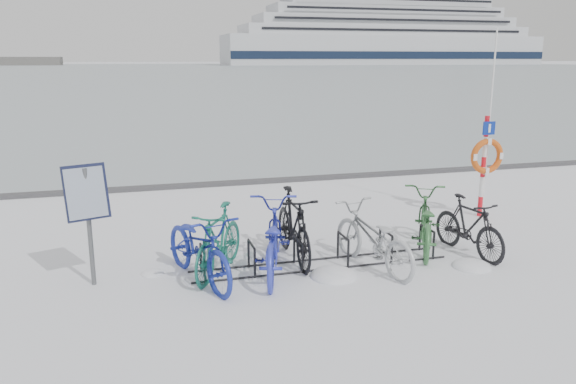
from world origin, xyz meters
The scene contains 15 objects.
ground centered at (0.00, 0.00, 0.00)m, with size 900.00×900.00×0.00m, color white.
ice_sheet centered at (0.00, 155.00, 0.01)m, with size 400.00×298.00×0.02m, color #A1AFB5.
quay_edge centered at (0.00, 5.90, 0.05)m, with size 400.00×0.25×0.10m, color #3F3F42.
bike_rack centered at (0.00, 0.00, 0.18)m, with size 4.00×0.48×0.46m.
info_board centered at (-3.31, 0.13, 1.24)m, with size 0.61×0.39×1.71m.
lifebuoy_station centered at (3.99, 1.70, 1.23)m, with size 0.70×0.22×3.65m.
cruise_ferry centered at (110.12, 233.80, 13.19)m, with size 147.39×27.78×48.43m.
bike_0 centered at (-1.85, -0.08, 0.53)m, with size 0.70×2.01×1.06m, color #1B2B96.
bike_1 centered at (-1.54, 0.14, 0.52)m, with size 0.49×1.73×1.04m, color #176552.
bike_2 centered at (-0.78, -0.05, 0.54)m, with size 0.72×2.07×1.08m, color #2D37BA.
bike_3 centered at (-0.32, 0.39, 0.57)m, with size 0.54×1.90×1.14m, color black.
bike_4 centered at (0.72, -0.28, 0.50)m, with size 0.66×1.90×1.00m, color #AEB2B6.
bike_5 centered at (1.90, 0.27, 0.51)m, with size 0.68×1.94×1.02m, color #356D39.
bike_6 centered at (2.48, -0.11, 0.49)m, with size 0.46×1.61×0.97m, color black.
snow_drifts centered at (0.66, -0.13, 0.00)m, with size 5.17×2.07×0.24m.
Camera 1 is at (-2.67, -7.67, 3.10)m, focal length 35.00 mm.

